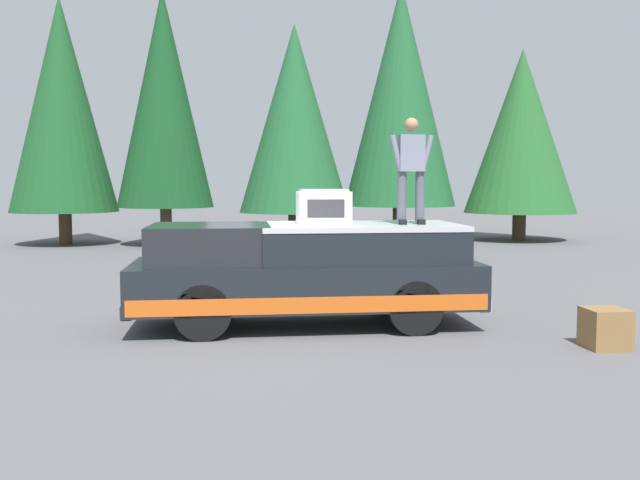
{
  "coord_description": "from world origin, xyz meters",
  "views": [
    {
      "loc": [
        -11.02,
        0.45,
        2.33
      ],
      "look_at": [
        0.68,
        -0.91,
        1.35
      ],
      "focal_mm": 39.46,
      "sensor_mm": 36.0,
      "label": 1
    }
  ],
  "objects_px": {
    "compressor_unit": "(323,207)",
    "person_on_truck_bed": "(411,168)",
    "wooden_crate": "(605,328)",
    "pickup_truck": "(306,272)",
    "parked_car_maroon": "(387,241)"
  },
  "relations": [
    {
      "from": "compressor_unit",
      "to": "person_on_truck_bed",
      "type": "xyz_separation_m",
      "value": [
        -0.26,
        -1.37,
        0.62
      ]
    },
    {
      "from": "compressor_unit",
      "to": "person_on_truck_bed",
      "type": "height_order",
      "value": "person_on_truck_bed"
    },
    {
      "from": "wooden_crate",
      "to": "pickup_truck",
      "type": "bearing_deg",
      "value": 63.38
    },
    {
      "from": "person_on_truck_bed",
      "to": "wooden_crate",
      "type": "xyz_separation_m",
      "value": [
        -1.81,
        -2.36,
        -2.27
      ]
    },
    {
      "from": "compressor_unit",
      "to": "pickup_truck",
      "type": "bearing_deg",
      "value": 100.51
    },
    {
      "from": "person_on_truck_bed",
      "to": "parked_car_maroon",
      "type": "xyz_separation_m",
      "value": [
        9.45,
        -1.66,
        -1.97
      ]
    },
    {
      "from": "pickup_truck",
      "to": "parked_car_maroon",
      "type": "bearing_deg",
      "value": -19.85
    },
    {
      "from": "person_on_truck_bed",
      "to": "parked_car_maroon",
      "type": "bearing_deg",
      "value": -9.98
    },
    {
      "from": "person_on_truck_bed",
      "to": "parked_car_maroon",
      "type": "relative_size",
      "value": 0.41
    },
    {
      "from": "compressor_unit",
      "to": "parked_car_maroon",
      "type": "xyz_separation_m",
      "value": [
        9.18,
        -3.04,
        -1.35
      ]
    },
    {
      "from": "pickup_truck",
      "to": "wooden_crate",
      "type": "xyz_separation_m",
      "value": [
        -2.02,
        -4.03,
        -0.59
      ]
    },
    {
      "from": "pickup_truck",
      "to": "compressor_unit",
      "type": "height_order",
      "value": "compressor_unit"
    },
    {
      "from": "pickup_truck",
      "to": "person_on_truck_bed",
      "type": "xyz_separation_m",
      "value": [
        -0.21,
        -1.67,
        1.68
      ]
    },
    {
      "from": "parked_car_maroon",
      "to": "wooden_crate",
      "type": "height_order",
      "value": "parked_car_maroon"
    },
    {
      "from": "compressor_unit",
      "to": "wooden_crate",
      "type": "distance_m",
      "value": 4.58
    }
  ]
}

